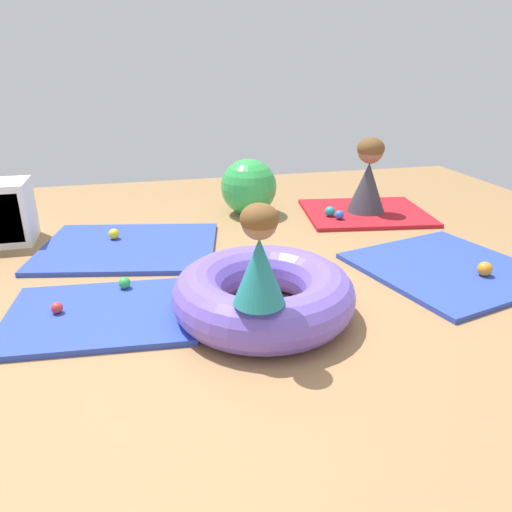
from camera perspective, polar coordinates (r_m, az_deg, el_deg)
name	(u,v)px	position (r m, az deg, el deg)	size (l,w,h in m)	color
ground_plane	(246,318)	(3.15, -1.14, -7.35)	(8.00, 8.00, 0.00)	#9E7549
gym_mat_near_left	(102,314)	(3.31, -17.72, -6.54)	(1.20, 0.89, 0.04)	#2D47B7
gym_mat_center_rear	(129,247)	(4.40, -14.72, 1.03)	(1.49, 1.16, 0.04)	#2D47B7
gym_mat_near_right	(447,269)	(4.11, 21.60, -1.39)	(1.23, 1.25, 0.04)	#2D47B7
gym_mat_front	(365,213)	(5.36, 12.74, 5.00)	(1.27, 1.05, 0.04)	#B21923
inflatable_cushion	(263,294)	(3.10, 0.87, -4.48)	(1.17, 1.17, 0.33)	#7056D1
child_in_teal	(259,256)	(2.53, 0.39, -0.05)	(0.40, 0.40, 0.56)	teal
adult_seated	(368,176)	(5.26, 13.10, 9.14)	(0.52, 0.52, 0.78)	#383842
play_ball_pink	(362,197)	(5.70, 12.44, 6.82)	(0.11, 0.11, 0.11)	pink
play_ball_yellow	(114,234)	(4.56, -16.40, 2.50)	(0.10, 0.10, 0.10)	yellow
play_ball_green	(125,283)	(3.56, -15.23, -3.07)	(0.08, 0.08, 0.08)	green
play_ball_blue	(339,215)	(5.01, 9.80, 4.81)	(0.09, 0.09, 0.09)	blue
play_ball_red	(57,308)	(3.36, -22.41, -5.68)	(0.07, 0.07, 0.07)	red
play_ball_orange	(485,269)	(4.02, 25.36, -1.38)	(0.11, 0.11, 0.11)	orange
play_ball_teal	(330,211)	(5.09, 8.70, 5.22)	(0.10, 0.10, 0.10)	teal
exercise_ball_large	(249,187)	(5.18, -0.87, 8.14)	(0.59, 0.59, 0.59)	green
storage_cube	(5,213)	(4.88, -27.48, 4.50)	(0.44, 0.44, 0.56)	white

